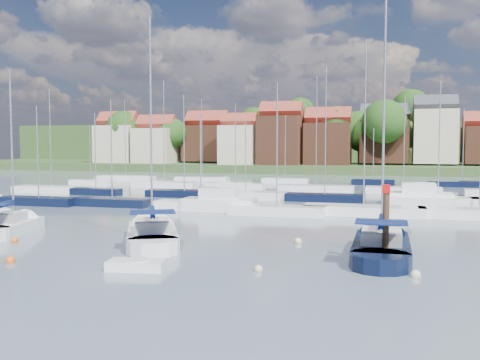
% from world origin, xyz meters
% --- Properties ---
extents(ground, '(260.00, 260.00, 0.00)m').
position_xyz_m(ground, '(0.00, 40.00, 0.00)').
color(ground, '#4E5D6A').
rests_on(ground, ground).
extents(sailboat_left, '(4.57, 9.62, 12.76)m').
position_xyz_m(sailboat_left, '(-16.09, 4.61, 0.37)').
color(sailboat_left, white).
rests_on(sailboat_left, ground).
extents(sailboat_centre, '(8.00, 12.06, 16.12)m').
position_xyz_m(sailboat_centre, '(-5.19, 4.66, 0.35)').
color(sailboat_centre, white).
rests_on(sailboat_centre, ground).
extents(sailboat_navy, '(3.19, 11.89, 16.44)m').
position_xyz_m(sailboat_navy, '(10.09, 4.52, 0.35)').
color(sailboat_navy, black).
rests_on(sailboat_navy, ground).
extents(tender, '(3.11, 1.79, 0.64)m').
position_xyz_m(tender, '(-1.93, -4.13, 0.24)').
color(tender, white).
rests_on(tender, ground).
extents(timber_piling, '(0.40, 0.40, 6.51)m').
position_xyz_m(timber_piling, '(10.33, 0.93, 1.19)').
color(timber_piling, '#4C331E').
rests_on(timber_piling, ground).
extents(buoy_b, '(0.52, 0.52, 0.52)m').
position_xyz_m(buoy_b, '(-9.32, -4.47, 0.00)').
color(buoy_b, '#D85914').
rests_on(buoy_b, ground).
extents(buoy_c, '(0.48, 0.48, 0.48)m').
position_xyz_m(buoy_c, '(-3.17, -0.08, 0.00)').
color(buoy_c, beige).
rests_on(buoy_c, ground).
extents(buoy_d, '(0.44, 0.44, 0.44)m').
position_xyz_m(buoy_d, '(4.15, -2.70, 0.00)').
color(buoy_d, beige).
rests_on(buoy_d, ground).
extents(buoy_e, '(0.49, 0.49, 0.49)m').
position_xyz_m(buoy_e, '(4.80, 5.50, 0.00)').
color(buoy_e, beige).
rests_on(buoy_e, ground).
extents(buoy_f, '(0.50, 0.50, 0.50)m').
position_xyz_m(buoy_f, '(11.79, -1.79, 0.00)').
color(buoy_f, beige).
rests_on(buoy_f, ground).
extents(buoy_g, '(0.46, 0.46, 0.46)m').
position_xyz_m(buoy_g, '(-13.18, 0.69, 0.00)').
color(buoy_g, '#D85914').
rests_on(buoy_g, ground).
extents(marina_field, '(79.62, 41.41, 15.93)m').
position_xyz_m(marina_field, '(1.91, 35.15, 0.43)').
color(marina_field, white).
rests_on(marina_field, ground).
extents(far_shore_town, '(212.46, 90.00, 22.27)m').
position_xyz_m(far_shore_town, '(2.23, 132.67, 4.61)').
color(far_shore_town, '#3B5028').
rests_on(far_shore_town, ground).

